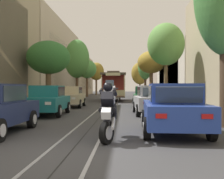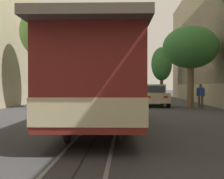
{
  "view_description": "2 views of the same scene",
  "coord_description": "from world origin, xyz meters",
  "px_view_note": "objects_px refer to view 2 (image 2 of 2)",
  "views": [
    {
      "loc": [
        1.21,
        -5.98,
        1.45
      ],
      "look_at": [
        -0.45,
        32.14,
        1.25
      ],
      "focal_mm": 44.68,
      "sensor_mm": 36.0,
      "label": 1
    },
    {
      "loc": [
        -0.85,
        35.55,
        1.49
      ],
      "look_at": [
        0.31,
        11.54,
        1.16
      ],
      "focal_mm": 45.02,
      "sensor_mm": 36.0,
      "label": 2
    }
  ],
  "objects_px": {
    "parked_car_green_mid_right": "(73,95)",
    "parked_car_navy_near_left": "(144,92)",
    "street_tree_kerb_right_near": "(73,56)",
    "cable_car_trolley": "(100,80)",
    "street_tree_kerb_left_second": "(190,48)",
    "parked_car_beige_mid_left": "(153,95)",
    "motorcycle_with_rider": "(112,91)",
    "parked_car_blue_near_right": "(94,92)",
    "pedestrian_on_left_pavement": "(201,94)",
    "parked_car_teal_second_left": "(147,93)",
    "street_tree_kerb_left_near": "(162,64)",
    "street_tree_kerb_right_second": "(43,33)",
    "parked_car_silver_second_right": "(87,93)"
  },
  "relations": [
    {
      "from": "parked_car_navy_near_left",
      "to": "street_tree_kerb_right_second",
      "type": "xyz_separation_m",
      "value": [
        7.64,
        14.42,
        4.22
      ]
    },
    {
      "from": "street_tree_kerb_right_near",
      "to": "motorcycle_with_rider",
      "type": "relative_size",
      "value": 3.86
    },
    {
      "from": "parked_car_beige_mid_left",
      "to": "cable_car_trolley",
      "type": "relative_size",
      "value": 0.48
    },
    {
      "from": "parked_car_blue_near_right",
      "to": "pedestrian_on_left_pavement",
      "type": "height_order",
      "value": "pedestrian_on_left_pavement"
    },
    {
      "from": "street_tree_kerb_right_near",
      "to": "cable_car_trolley",
      "type": "xyz_separation_m",
      "value": [
        -5.01,
        21.68,
        -3.16
      ]
    },
    {
      "from": "parked_car_beige_mid_left",
      "to": "street_tree_kerb_left_near",
      "type": "height_order",
      "value": "street_tree_kerb_left_near"
    },
    {
      "from": "street_tree_kerb_left_second",
      "to": "pedestrian_on_left_pavement",
      "type": "height_order",
      "value": "street_tree_kerb_left_second"
    },
    {
      "from": "street_tree_kerb_left_near",
      "to": "street_tree_kerb_left_second",
      "type": "bearing_deg",
      "value": 90.7
    },
    {
      "from": "parked_car_teal_second_left",
      "to": "street_tree_kerb_left_near",
      "type": "relative_size",
      "value": 0.75
    },
    {
      "from": "street_tree_kerb_left_second",
      "to": "street_tree_kerb_right_near",
      "type": "height_order",
      "value": "street_tree_kerb_right_near"
    },
    {
      "from": "parked_car_navy_near_left",
      "to": "pedestrian_on_left_pavement",
      "type": "bearing_deg",
      "value": 101.32
    },
    {
      "from": "parked_car_green_mid_right",
      "to": "pedestrian_on_left_pavement",
      "type": "distance_m",
      "value": 8.71
    },
    {
      "from": "parked_car_navy_near_left",
      "to": "motorcycle_with_rider",
      "type": "distance_m",
      "value": 3.9
    },
    {
      "from": "parked_car_blue_near_right",
      "to": "pedestrian_on_left_pavement",
      "type": "xyz_separation_m",
      "value": [
        -8.61,
        13.67,
        0.11
      ]
    },
    {
      "from": "parked_car_beige_mid_left",
      "to": "street_tree_kerb_left_near",
      "type": "relative_size",
      "value": 0.75
    },
    {
      "from": "parked_car_navy_near_left",
      "to": "parked_car_green_mid_right",
      "type": "relative_size",
      "value": 0.99
    },
    {
      "from": "parked_car_teal_second_left",
      "to": "pedestrian_on_left_pavement",
      "type": "relative_size",
      "value": 2.73
    },
    {
      "from": "street_tree_kerb_left_second",
      "to": "motorcycle_with_rider",
      "type": "height_order",
      "value": "street_tree_kerb_left_second"
    },
    {
      "from": "street_tree_kerb_right_second",
      "to": "motorcycle_with_rider",
      "type": "xyz_separation_m",
      "value": [
        -3.86,
        -15.41,
        -4.14
      ]
    },
    {
      "from": "parked_car_teal_second_left",
      "to": "street_tree_kerb_right_near",
      "type": "relative_size",
      "value": 0.61
    },
    {
      "from": "parked_car_blue_near_right",
      "to": "street_tree_kerb_right_second",
      "type": "distance_m",
      "value": 14.73
    },
    {
      "from": "parked_car_navy_near_left",
      "to": "parked_car_beige_mid_left",
      "type": "distance_m",
      "value": 12.38
    },
    {
      "from": "parked_car_navy_near_left",
      "to": "street_tree_kerb_left_near",
      "type": "distance_m",
      "value": 3.78
    },
    {
      "from": "parked_car_green_mid_right",
      "to": "street_tree_kerb_left_near",
      "type": "bearing_deg",
      "value": -122.37
    },
    {
      "from": "street_tree_kerb_right_second",
      "to": "parked_car_navy_near_left",
      "type": "bearing_deg",
      "value": -117.89
    },
    {
      "from": "cable_car_trolley",
      "to": "pedestrian_on_left_pavement",
      "type": "relative_size",
      "value": 5.68
    },
    {
      "from": "parked_car_beige_mid_left",
      "to": "street_tree_kerb_left_near",
      "type": "xyz_separation_m",
      "value": [
        -2.07,
        -11.43,
        3.11
      ]
    },
    {
      "from": "street_tree_kerb_right_near",
      "to": "motorcycle_with_rider",
      "type": "xyz_separation_m",
      "value": [
        -4.23,
        -2.84,
        -3.94
      ]
    },
    {
      "from": "parked_car_beige_mid_left",
      "to": "street_tree_kerb_right_second",
      "type": "distance_m",
      "value": 8.84
    },
    {
      "from": "parked_car_green_mid_right",
      "to": "street_tree_kerb_right_second",
      "type": "distance_m",
      "value": 4.74
    },
    {
      "from": "parked_car_teal_second_left",
      "to": "cable_car_trolley",
      "type": "bearing_deg",
      "value": 80.56
    },
    {
      "from": "parked_car_beige_mid_left",
      "to": "street_tree_kerb_right_near",
      "type": "bearing_deg",
      "value": -53.22
    },
    {
      "from": "parked_car_blue_near_right",
      "to": "motorcycle_with_rider",
      "type": "xyz_separation_m",
      "value": [
        -2.01,
        -1.42,
        0.09
      ]
    },
    {
      "from": "parked_car_green_mid_right",
      "to": "parked_car_navy_near_left",
      "type": "bearing_deg",
      "value": -113.85
    },
    {
      "from": "parked_car_teal_second_left",
      "to": "parked_car_blue_near_right",
      "type": "relative_size",
      "value": 1.0
    },
    {
      "from": "parked_car_navy_near_left",
      "to": "motorcycle_with_rider",
      "type": "bearing_deg",
      "value": -14.59
    },
    {
      "from": "parked_car_silver_second_right",
      "to": "pedestrian_on_left_pavement",
      "type": "bearing_deg",
      "value": 139.19
    },
    {
      "from": "parked_car_blue_near_right",
      "to": "street_tree_kerb_right_second",
      "type": "relative_size",
      "value": 0.65
    },
    {
      "from": "parked_car_teal_second_left",
      "to": "pedestrian_on_left_pavement",
      "type": "height_order",
      "value": "pedestrian_on_left_pavement"
    },
    {
      "from": "street_tree_kerb_left_near",
      "to": "street_tree_kerb_left_second",
      "type": "height_order",
      "value": "street_tree_kerb_left_near"
    },
    {
      "from": "street_tree_kerb_right_near",
      "to": "street_tree_kerb_left_second",
      "type": "bearing_deg",
      "value": 129.05
    },
    {
      "from": "parked_car_teal_second_left",
      "to": "cable_car_trolley",
      "type": "relative_size",
      "value": 0.48
    },
    {
      "from": "street_tree_kerb_left_near",
      "to": "parked_car_silver_second_right",
      "type": "bearing_deg",
      "value": 36.81
    },
    {
      "from": "street_tree_kerb_right_near",
      "to": "pedestrian_on_left_pavement",
      "type": "bearing_deg",
      "value": 131.48
    },
    {
      "from": "street_tree_kerb_left_second",
      "to": "cable_car_trolley",
      "type": "relative_size",
      "value": 0.59
    },
    {
      "from": "parked_car_beige_mid_left",
      "to": "street_tree_kerb_left_second",
      "type": "distance_m",
      "value": 4.33
    },
    {
      "from": "parked_car_blue_near_right",
      "to": "street_tree_kerb_left_near",
      "type": "height_order",
      "value": "street_tree_kerb_left_near"
    },
    {
      "from": "parked_car_green_mid_right",
      "to": "street_tree_kerb_right_near",
      "type": "distance_m",
      "value": 12.25
    },
    {
      "from": "street_tree_kerb_right_second",
      "to": "parked_car_teal_second_left",
      "type": "bearing_deg",
      "value": -132.17
    },
    {
      "from": "parked_car_silver_second_right",
      "to": "street_tree_kerb_right_second",
      "type": "height_order",
      "value": "street_tree_kerb_right_second"
    }
  ]
}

